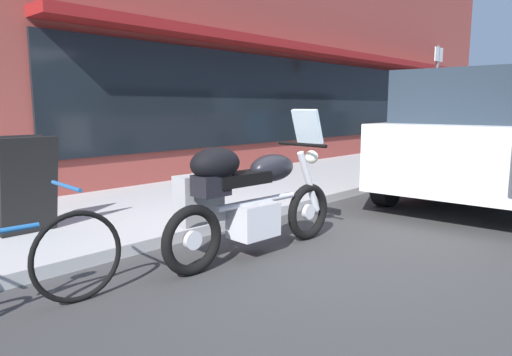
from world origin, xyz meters
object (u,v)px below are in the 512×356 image
Objects in this scene: touring_motorcycle at (244,195)px; sandwich_board_sign at (26,185)px; parking_sign_pole at (436,94)px; parked_minivan at (492,135)px.

sandwich_board_sign is at bearing 121.93° from touring_motorcycle.
parking_sign_pole is at bearing -2.82° from sandwich_board_sign.
touring_motorcycle is 4.67m from parked_minivan.
parking_sign_pole is (8.05, 1.47, 1.11)m from touring_motorcycle.
touring_motorcycle is 2.14× the size of sandwich_board_sign.
parking_sign_pole reaches higher than sandwich_board_sign.
sandwich_board_sign is 0.37× the size of parking_sign_pole.
touring_motorcycle is at bearing 170.12° from parked_minivan.
sandwich_board_sign is (-5.78, 2.72, -0.36)m from parked_minivan.
parked_minivan is 5.04× the size of sandwich_board_sign.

